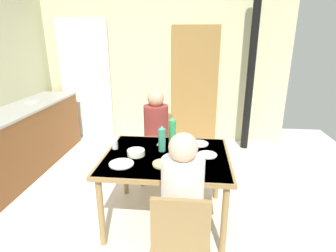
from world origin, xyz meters
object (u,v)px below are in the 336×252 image
object	(u,v)px
serving_bowl_center	(136,153)
water_bottle_green_far	(162,139)
chair_near_diner	(181,237)
water_bottle_green_near	(172,131)
person_near_diner	(183,191)
kitchen_counter	(24,139)
person_far_diner	(156,126)
dining_table	(166,162)
chair_far_diner	(158,143)

from	to	relation	value
serving_bowl_center	water_bottle_green_far	bearing A→B (deg)	28.68
chair_near_diner	water_bottle_green_near	world-z (taller)	water_bottle_green_near
water_bottle_green_far	person_near_diner	bearing A→B (deg)	-73.25
kitchen_counter	person_near_diner	size ratio (longest dim) A/B	2.99
person_far_diner	water_bottle_green_far	world-z (taller)	person_far_diner
water_bottle_green_near	person_near_diner	bearing A→B (deg)	-81.17
dining_table	water_bottle_green_far	world-z (taller)	water_bottle_green_far
kitchen_counter	chair_near_diner	bearing A→B (deg)	-37.67
chair_far_diner	dining_table	bearing A→B (deg)	103.53
chair_far_diner	person_far_diner	bearing A→B (deg)	90.00
chair_near_diner	water_bottle_green_near	xyz separation A→B (m)	(-0.16, 1.18, 0.36)
kitchen_counter	serving_bowl_center	distance (m)	2.07
water_bottle_green_near	serving_bowl_center	bearing A→B (deg)	-132.57
person_far_diner	water_bottle_green_near	bearing A→B (deg)	120.94
person_near_diner	serving_bowl_center	world-z (taller)	person_near_diner
person_far_diner	water_bottle_green_near	xyz separation A→B (m)	(0.23, -0.39, 0.08)
dining_table	person_near_diner	distance (m)	0.75
serving_bowl_center	water_bottle_green_near	bearing A→B (deg)	47.43
chair_far_diner	water_bottle_green_far	bearing A→B (deg)	101.28
serving_bowl_center	chair_far_diner	bearing A→B (deg)	84.22
person_far_diner	person_near_diner	bearing A→B (deg)	105.46
chair_far_diner	chair_near_diner	bearing A→B (deg)	103.08
dining_table	person_far_diner	world-z (taller)	person_far_diner
person_far_diner	water_bottle_green_near	size ratio (longest dim) A/B	2.63
person_near_diner	serving_bowl_center	distance (m)	0.84
kitchen_counter	water_bottle_green_far	bearing A→B (deg)	-21.74
chair_far_diner	person_far_diner	xyz separation A→B (m)	(0.00, -0.14, 0.28)
kitchen_counter	chair_far_diner	bearing A→B (deg)	-2.07
serving_bowl_center	dining_table	bearing A→B (deg)	5.26
person_near_diner	water_bottle_green_near	bearing A→B (deg)	98.83
chair_far_diner	water_bottle_green_near	bearing A→B (deg)	113.96
person_far_diner	serving_bowl_center	world-z (taller)	person_far_diner
dining_table	chair_far_diner	size ratio (longest dim) A/B	1.40
dining_table	water_bottle_green_near	size ratio (longest dim) A/B	4.15
chair_far_diner	water_bottle_green_far	size ratio (longest dim) A/B	3.26
person_far_diner	serving_bowl_center	distance (m)	0.75
kitchen_counter	water_bottle_green_far	distance (m)	2.24
water_bottle_green_far	serving_bowl_center	distance (m)	0.29
dining_table	person_near_diner	bearing A→B (deg)	-75.07
kitchen_counter	serving_bowl_center	size ratio (longest dim) A/B	13.53
water_bottle_green_near	serving_bowl_center	world-z (taller)	water_bottle_green_near
chair_near_diner	water_bottle_green_far	bearing A→B (deg)	104.46
person_near_diner	chair_far_diner	bearing A→B (deg)	104.17
kitchen_counter	chair_far_diner	size ratio (longest dim) A/B	2.64
chair_near_diner	person_far_diner	size ratio (longest dim) A/B	1.13
chair_far_diner	water_bottle_green_far	xyz separation A→B (m)	(0.15, -0.75, 0.35)
water_bottle_green_near	water_bottle_green_far	world-z (taller)	water_bottle_green_near
chair_near_diner	water_bottle_green_far	world-z (taller)	water_bottle_green_far
chair_far_diner	kitchen_counter	bearing A→B (deg)	-2.07
dining_table	kitchen_counter	bearing A→B (deg)	156.38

